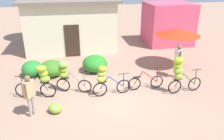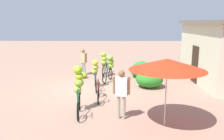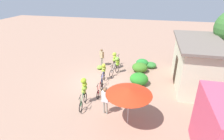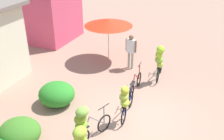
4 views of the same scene
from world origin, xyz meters
The scene contains 10 objects.
ground_plane centered at (0.00, 0.00, 0.00)m, with size 60.00×60.00×0.00m, color #9F7964.
shop_pink centered at (5.47, 7.36, 1.47)m, with size 3.20×2.80×2.93m, color #D64968.
hedge_bush_mid centered at (-2.65, 2.86, 0.40)m, with size 1.21×1.33×0.79m, color #3C7724.
hedge_bush_by_door centered at (-0.42, 3.00, 0.44)m, with size 1.32×1.38×0.88m, color #2A8025.
market_umbrella centered at (4.03, 2.83, 1.99)m, with size 2.37×2.37×2.17m.
bicycle_near_pile centered at (-1.91, 0.97, 0.86)m, with size 1.54×0.69×1.41m.
bicycle_center_loaded centered at (-0.29, 0.28, 0.80)m, with size 1.69×0.42×1.41m.
bicycle_by_shop centered at (1.60, 0.55, 0.34)m, with size 1.69×0.16×1.02m.
bicycle_rightmost centered at (2.87, -0.08, 1.02)m, with size 1.63×0.45×1.71m.
person_vendor centered at (3.54, 1.46, 1.04)m, with size 0.27×0.57×1.70m.
Camera 4 is at (-7.37, -2.27, 5.86)m, focal length 42.53 mm.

